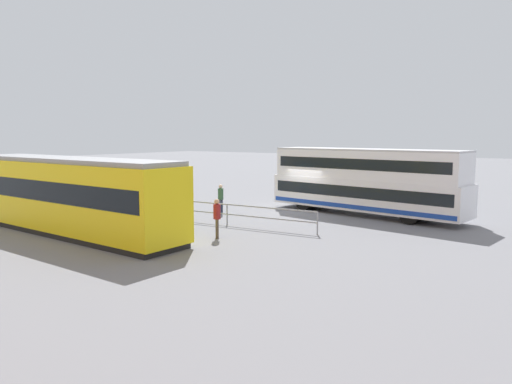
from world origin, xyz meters
TOP-DOWN VIEW (x-y plane):
  - ground_plane at (0.00, 0.00)m, footprint 160.00×160.00m
  - double_decker_bus at (-3.60, -1.10)m, footprint 11.74×4.19m
  - tram_yellow at (5.93, 11.40)m, footprint 13.54×3.22m
  - pedestrian_near_railing at (3.53, 3.12)m, footprint 0.35×0.36m
  - pedestrian_crossing at (-0.43, 8.48)m, footprint 0.45×0.45m
  - pedestrian_railing at (1.15, 5.65)m, footprint 9.95×0.76m
  - info_sign at (5.61, 5.10)m, footprint 1.02×0.17m

SIDE VIEW (x-z plane):
  - ground_plane at x=0.00m, z-range 0.00..0.00m
  - pedestrian_railing at x=1.15m, z-range 0.21..1.29m
  - pedestrian_near_railing at x=3.53m, z-range 0.13..1.85m
  - pedestrian_crossing at x=-0.43m, z-range 0.14..1.91m
  - info_sign at x=5.61m, z-range 0.45..2.86m
  - tram_yellow at x=5.93m, z-range 0.07..3.60m
  - double_decker_bus at x=-3.60m, z-range 0.04..3.83m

